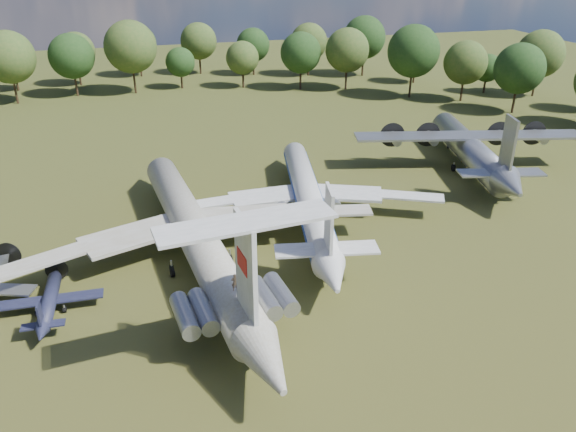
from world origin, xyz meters
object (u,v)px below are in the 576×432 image
object	(u,v)px
an12_transport	(469,153)
person_on_il62	(235,282)
tu104_jet	(308,202)
il62_airliner	(196,239)
small_prop_west	(50,304)

from	to	relation	value
an12_transport	person_on_il62	xyz separation A→B (m)	(-44.00, -32.42, 3.70)
tu104_jet	an12_transport	world-z (taller)	an12_transport
tu104_jet	il62_airliner	bearing A→B (deg)	-144.85
il62_airliner	small_prop_west	world-z (taller)	il62_airliner
tu104_jet	small_prop_west	distance (m)	33.13
il62_airliner	tu104_jet	size ratio (longest dim) A/B	1.19
an12_transport	small_prop_west	distance (m)	64.80
il62_airliner	an12_transport	world-z (taller)	il62_airliner
il62_airliner	small_prop_west	size ratio (longest dim) A/B	4.15
il62_airliner	tu104_jet	world-z (taller)	il62_airliner
small_prop_west	tu104_jet	bearing A→B (deg)	25.09
an12_transport	person_on_il62	bearing A→B (deg)	-129.77
tu104_jet	an12_transport	distance (m)	31.73
an12_transport	small_prop_west	xyz separation A→B (m)	(-60.58, -22.94, -1.65)
an12_transport	small_prop_west	bearing A→B (deg)	-145.41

